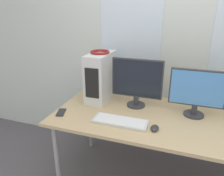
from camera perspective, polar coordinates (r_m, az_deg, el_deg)
name	(u,v)px	position (r m, az deg, el deg)	size (l,w,h in m)	color
wall_back	(186,35)	(2.29, 18.83, 13.00)	(8.00, 0.07, 2.70)	silver
desk	(175,124)	(1.94, 16.10, -8.94)	(2.08, 0.88, 0.73)	tan
pc_tower	(101,77)	(2.15, -3.02, 2.95)	(0.19, 0.42, 0.47)	silver
headphones	(100,52)	(2.09, -3.14, 9.40)	(0.18, 0.18, 0.02)	maroon
monitor_main	(137,81)	(2.00, 6.52, 1.77)	(0.47, 0.17, 0.45)	#333338
monitor_right_near	(197,91)	(1.94, 21.29, -0.85)	(0.45, 0.17, 0.41)	#333338
keyboard	(120,121)	(1.79, 2.16, -8.70)	(0.45, 0.17, 0.02)	silver
mouse	(155,128)	(1.73, 11.07, -10.22)	(0.06, 0.10, 0.03)	#2D2D2D
cell_phone	(61,112)	(2.00, -13.15, -6.21)	(0.11, 0.15, 0.01)	#232328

